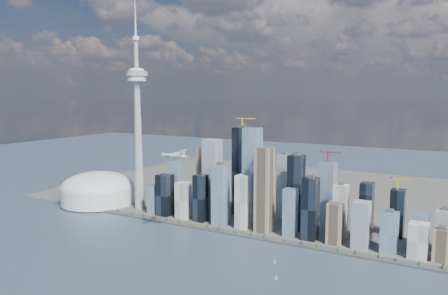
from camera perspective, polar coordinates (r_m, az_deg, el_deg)
The scene contains 10 objects.
ground at distance 780.27m, azimuth -8.74°, elevation -15.98°, with size 4000.00×4000.00×0.00m, color #314657.
seawall at distance 975.34m, azimuth 0.52°, elevation -11.00°, with size 1100.00×22.00×4.00m, color #383838.
land at distance 1373.03m, azimuth 9.67°, elevation -5.79°, with size 1400.00×900.00×3.00m, color #4C4C47.
shoreline_trees at distance 973.26m, azimuth 0.52°, elevation -10.62°, with size 960.53×7.20×8.80m.
skyscraper_cluster at distance 1005.49m, azimuth 5.93°, elevation -6.13°, with size 736.00×142.00×244.83m.
needle_tower at distance 1150.74m, azimuth -11.21°, elevation 3.51°, with size 56.00×56.00×550.50m.
dome_stadium at distance 1265.34m, azimuth -16.14°, elevation -5.31°, with size 200.00×200.00×86.00m.
airplane at distance 882.72m, azimuth -6.58°, elevation -0.98°, with size 67.19×59.37×16.40m.
sailboat_west at distance 754.93m, azimuth 6.82°, elevation -16.50°, with size 7.21×2.23×10.00m.
sailboat_east at distance 819.62m, azimuth 6.65°, elevation -14.56°, with size 6.89×3.21×9.55m.
Camera 1 is at (447.35, -562.36, 304.07)m, focal length 35.00 mm.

